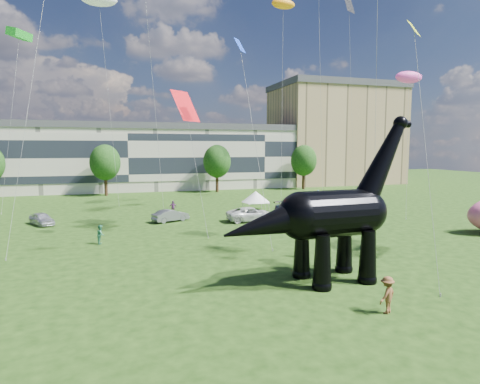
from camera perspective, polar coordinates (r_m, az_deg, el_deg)
name	(u,v)px	position (r m, az deg, el deg)	size (l,w,h in m)	color
ground	(303,291)	(24.34, 8.98, -13.68)	(220.00, 220.00, 0.00)	#16330C
terrace_row	(127,160)	(82.55, -15.71, 4.45)	(78.00, 11.00, 12.00)	beige
apartment_block	(335,137)	(99.18, 13.34, 7.67)	(28.00, 18.00, 22.00)	tan
tree_mid_left	(105,160)	(73.54, -18.65, 4.39)	(5.20, 5.20, 9.44)	#382314
tree_mid_right	(217,159)	(75.74, -3.30, 4.75)	(5.20, 5.20, 9.44)	#382314
tree_far_right	(304,158)	(81.95, 9.06, 4.80)	(5.20, 5.20, 9.44)	#382314
dinosaur_sculpture	(327,217)	(25.28, 12.29, -3.48)	(13.16, 3.82, 10.74)	black
car_silver	(42,219)	(48.37, -26.37, -3.43)	(1.60, 3.98, 1.36)	silver
car_grey	(171,216)	(46.01, -9.85, -3.32)	(1.46, 4.19, 1.38)	gray
car_white	(252,214)	(45.62, 1.67, -3.18)	(2.63, 5.71, 1.59)	silver
car_dark	(291,210)	(48.85, 7.26, -2.58)	(2.27, 5.58, 1.62)	#595960
gazebo_near	(256,197)	(53.44, 2.24, -0.68)	(3.75, 3.75, 2.59)	white
gazebo_far	(331,196)	(54.24, 12.88, -0.61)	(4.68, 4.68, 2.76)	silver
visitors	(192,234)	(35.25, -6.87, -5.92)	(51.20, 40.16, 1.89)	olive
kites	(221,11)	(55.38, -2.73, 24.31)	(55.60, 45.64, 27.62)	red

